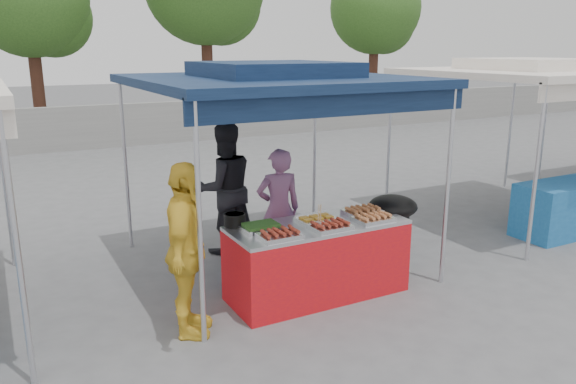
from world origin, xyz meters
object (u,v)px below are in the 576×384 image
vendor_table (317,259)px  cooking_pot (235,220)px  wok_burner (392,227)px  helper_man (225,189)px  customer_person (186,251)px  vendor_woman (279,209)px

vendor_table → cooking_pot: 1.04m
wok_burner → helper_man: helper_man is taller
wok_burner → customer_person: 2.75m
wok_burner → customer_person: bearing=-168.1°
customer_person → cooking_pot: bearing=-27.6°
vendor_table → cooking_pot: (-0.84, 0.35, 0.49)m
cooking_pot → wok_burner: 2.03m
vendor_table → cooking_pot: bearing=157.2°
vendor_table → vendor_woman: size_ratio=1.29×
vendor_table → customer_person: bearing=-173.3°
wok_burner → helper_man: 2.29m
vendor_woman → helper_man: size_ratio=0.87×
wok_burner → vendor_woman: vendor_woman is taller
vendor_table → cooking_pot: size_ratio=8.34×
vendor_table → cooking_pot: cooking_pot is taller
vendor_table → wok_burner: 1.17m
cooking_pot → wok_burner: bearing=-6.3°
vendor_table → helper_man: (-0.38, 1.81, 0.47)m
cooking_pot → vendor_woman: size_ratio=0.16×
vendor_table → vendor_woman: bearing=90.7°
vendor_woman → vendor_table: bearing=101.7°
wok_burner → customer_person: size_ratio=0.58×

